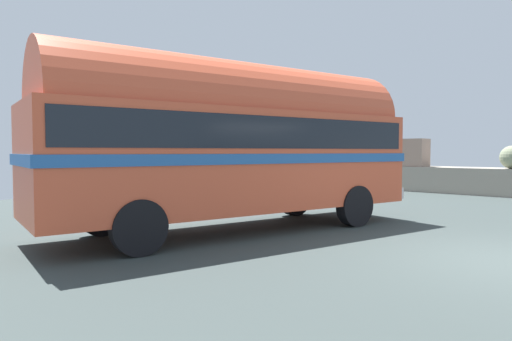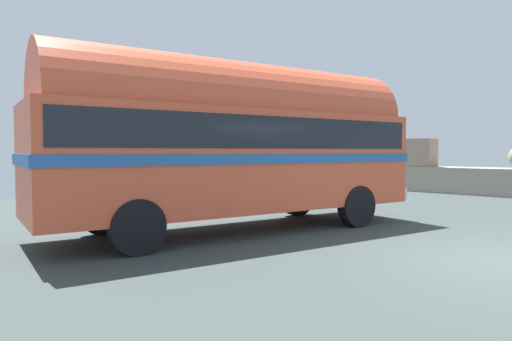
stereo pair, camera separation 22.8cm
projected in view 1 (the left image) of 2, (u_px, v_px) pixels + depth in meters
The scene contains 1 object.
vintage_coach at pixel (235, 139), 9.86m from camera, with size 4.19×8.90×3.70m.
Camera 1 is at (1.78, -7.99, 1.77)m, focal length 31.60 mm.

